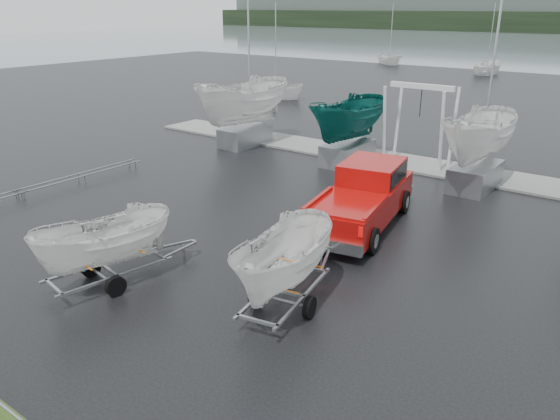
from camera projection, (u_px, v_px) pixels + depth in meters
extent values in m
plane|color=black|center=(208.00, 234.00, 19.65)|extent=(120.00, 120.00, 0.00)
cube|color=gray|center=(375.00, 157.00, 29.39)|extent=(30.00, 3.00, 0.12)
cube|color=#9F0A08|center=(361.00, 203.00, 20.06)|extent=(3.39, 6.78, 1.06)
cube|color=#9F0A08|center=(372.00, 173.00, 20.75)|extent=(2.51, 2.91, 0.95)
cube|color=black|center=(372.00, 172.00, 20.73)|extent=(2.49, 2.64, 0.61)
cube|color=silver|center=(328.00, 245.00, 17.40)|extent=(2.26, 0.61, 0.39)
cylinder|color=black|center=(352.00, 194.00, 22.44)|extent=(0.49, 0.94, 0.89)
cylinder|color=black|center=(403.00, 202.00, 21.57)|extent=(0.49, 0.94, 0.89)
cylinder|color=black|center=(312.00, 230.00, 18.86)|extent=(0.49, 0.94, 0.89)
cylinder|color=black|center=(371.00, 240.00, 17.99)|extent=(0.49, 0.94, 0.89)
cube|color=gray|center=(267.00, 288.00, 14.97)|extent=(0.74, 3.55, 0.08)
cube|color=gray|center=(304.00, 297.00, 14.52)|extent=(0.74, 3.55, 0.08)
cylinder|color=gray|center=(282.00, 300.00, 14.63)|extent=(1.59, 0.37, 0.08)
cylinder|color=black|center=(256.00, 294.00, 14.96)|extent=(0.29, 0.62, 0.60)
cylinder|color=black|center=(310.00, 307.00, 14.30)|extent=(0.29, 0.62, 0.60)
imported|color=silver|center=(286.00, 210.00, 13.91)|extent=(2.06, 2.10, 4.67)
cube|color=orange|center=(298.00, 262.00, 15.23)|extent=(1.53, 0.33, 0.03)
cube|color=orange|center=(272.00, 287.00, 13.88)|extent=(1.53, 0.33, 0.03)
cube|color=gray|center=(100.00, 264.00, 16.37)|extent=(0.74, 3.55, 0.08)
cube|color=gray|center=(118.00, 276.00, 15.62)|extent=(0.74, 3.55, 0.08)
cylinder|color=gray|center=(103.00, 277.00, 15.92)|extent=(1.59, 0.37, 0.08)
cylinder|color=black|center=(91.00, 267.00, 16.47)|extent=(0.29, 0.62, 0.60)
cylinder|color=black|center=(116.00, 286.00, 15.37)|extent=(0.29, 0.62, 0.60)
imported|color=silver|center=(100.00, 199.00, 15.22)|extent=(1.90, 1.93, 4.31)
cube|color=orange|center=(132.00, 245.00, 16.31)|extent=(1.53, 0.32, 0.03)
cube|color=orange|center=(80.00, 261.00, 15.29)|extent=(1.53, 0.32, 0.03)
cylinder|color=silver|center=(384.00, 126.00, 27.66)|extent=(0.16, 0.58, 3.99)
cylinder|color=silver|center=(398.00, 121.00, 28.87)|extent=(0.16, 0.58, 3.99)
cylinder|color=silver|center=(441.00, 133.00, 25.99)|extent=(0.16, 0.58, 3.99)
cylinder|color=silver|center=(453.00, 128.00, 27.19)|extent=(0.16, 0.58, 3.99)
cube|color=silver|center=(422.00, 86.00, 26.72)|extent=(3.30, 0.25, 0.25)
cube|color=gray|center=(245.00, 136.00, 31.89)|extent=(1.60, 3.20, 1.10)
imported|color=silver|center=(243.00, 62.00, 30.40)|extent=(2.77, 2.84, 7.36)
cylinder|color=#B2B2B7|center=(248.00, 11.00, 29.83)|extent=(0.10, 0.10, 7.00)
cube|color=gray|center=(348.00, 153.00, 28.25)|extent=(1.60, 3.20, 1.10)
imported|color=#0B5049|center=(351.00, 82.00, 26.97)|extent=(2.32, 2.38, 6.17)
cube|color=gray|center=(475.00, 176.00, 24.38)|extent=(1.60, 3.20, 1.10)
imported|color=silver|center=(486.00, 92.00, 23.08)|extent=(2.38, 2.45, 6.34)
cylinder|color=#B2B2B7|center=(499.00, 23.00, 22.47)|extent=(0.10, 0.10, 7.00)
cylinder|color=gray|center=(84.00, 176.00, 25.16)|extent=(0.06, 6.50, 0.06)
cylinder|color=gray|center=(78.00, 174.00, 25.44)|extent=(0.06, 6.50, 0.06)
cylinder|color=gray|center=(21.00, 420.00, 10.34)|extent=(7.00, 0.06, 0.06)
imported|color=silver|center=(276.00, 98.00, 48.58)|extent=(2.29, 2.23, 5.66)
cylinder|color=#B2B2B7|center=(276.00, 51.00, 47.17)|extent=(0.08, 0.08, 8.00)
imported|color=silver|center=(486.00, 74.00, 65.24)|extent=(2.49, 2.55, 6.56)
cylinder|color=#B2B2B7|center=(491.00, 39.00, 63.83)|extent=(0.08, 0.08, 8.00)
imported|color=silver|center=(389.00, 64.00, 76.31)|extent=(3.23, 3.23, 6.01)
cylinder|color=#B2B2B7|center=(391.00, 34.00, 74.90)|extent=(0.08, 0.08, 8.00)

